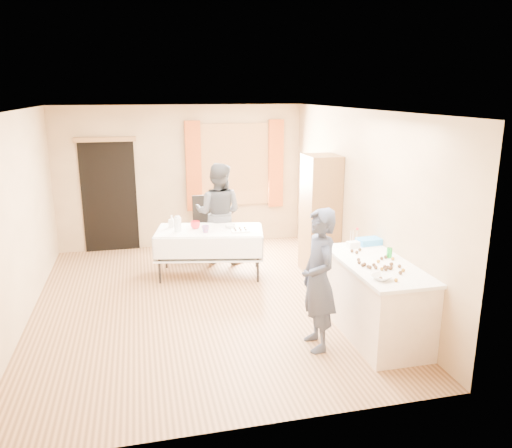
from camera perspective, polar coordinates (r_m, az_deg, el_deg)
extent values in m
cube|color=#9E7047|center=(7.05, -6.10, -8.93)|extent=(4.50, 5.50, 0.02)
cube|color=white|center=(6.46, -6.76, 12.85)|extent=(4.50, 5.50, 0.02)
cube|color=tan|center=(9.33, -8.52, 5.33)|extent=(4.50, 0.02, 2.60)
cube|color=tan|center=(4.03, -1.51, -7.47)|extent=(4.50, 0.02, 2.60)
cube|color=tan|center=(6.76, -25.78, 0.31)|extent=(0.02, 5.50, 2.60)
cube|color=tan|center=(7.25, 11.62, 2.42)|extent=(0.02, 5.50, 2.60)
cube|color=olive|center=(9.39, -2.42, 6.78)|extent=(1.32, 0.06, 1.52)
cube|color=white|center=(9.38, -2.40, 6.77)|extent=(1.20, 0.02, 1.40)
cube|color=#AF4B1B|center=(9.23, -7.15, 6.53)|extent=(0.28, 0.06, 1.65)
cube|color=#AF4B1B|center=(9.52, 2.29, 6.89)|extent=(0.28, 0.06, 1.65)
cube|color=black|center=(9.34, -16.41, 3.02)|extent=(0.95, 0.04, 2.00)
cube|color=olive|center=(9.16, -16.89, 9.23)|extent=(1.05, 0.06, 0.08)
cube|color=brown|center=(7.94, 7.33, 1.06)|extent=(0.50, 0.60, 1.89)
cube|color=#F1DBC5|center=(6.15, 13.51, -8.51)|extent=(0.72, 1.58, 0.86)
cube|color=white|center=(5.99, 13.78, -4.46)|extent=(0.78, 1.64, 0.04)
cube|color=white|center=(7.80, -5.34, -0.76)|extent=(1.74, 1.11, 0.04)
cube|color=black|center=(8.81, -5.74, -0.71)|extent=(0.46, 0.46, 0.06)
cube|color=black|center=(8.93, -5.88, 1.34)|extent=(0.44, 0.07, 0.62)
imported|color=#2A3148|center=(5.60, 7.15, -6.36)|extent=(0.60, 0.40, 1.62)
imported|color=black|center=(8.42, -4.30, 1.25)|extent=(1.30, 1.26, 1.69)
cylinder|color=green|center=(6.16, 15.00, -3.19)|extent=(0.07, 0.07, 0.12)
imported|color=white|center=(5.46, 14.18, -5.92)|extent=(0.35, 0.35, 0.05)
cube|color=white|center=(6.45, 11.04, -2.33)|extent=(0.16, 0.12, 0.08)
cube|color=#3298F4|center=(6.63, 12.79, -1.94)|extent=(0.32, 0.22, 0.08)
cylinder|color=silver|center=(7.72, -8.94, -0.06)|extent=(0.15, 0.15, 0.22)
imported|color=red|center=(7.85, -6.96, -0.11)|extent=(0.27, 0.27, 0.12)
imported|color=red|center=(7.62, -5.79, -0.58)|extent=(0.13, 0.13, 0.11)
imported|color=white|center=(7.87, -3.00, -0.24)|extent=(0.30, 0.30, 0.05)
cube|color=white|center=(7.67, -1.81, -0.75)|extent=(0.29, 0.21, 0.02)
imported|color=white|center=(7.99, -9.58, 0.32)|extent=(0.16, 0.16, 0.19)
sphere|color=#3F2314|center=(5.72, 14.18, -4.99)|extent=(0.04, 0.04, 0.04)
sphere|color=#352113|center=(6.22, 11.44, -3.18)|extent=(0.04, 0.04, 0.04)
sphere|color=#352113|center=(6.33, 11.78, -2.89)|extent=(0.04, 0.04, 0.04)
sphere|color=#352113|center=(5.90, 15.19, -4.44)|extent=(0.04, 0.04, 0.04)
sphere|color=#352113|center=(5.75, 13.52, -4.82)|extent=(0.04, 0.04, 0.04)
sphere|color=#352113|center=(5.76, 15.08, -4.88)|extent=(0.04, 0.04, 0.04)
sphere|color=#3F2314|center=(5.95, 13.80, -4.16)|extent=(0.04, 0.04, 0.04)
sphere|color=#352113|center=(5.43, 14.05, -6.07)|extent=(0.04, 0.04, 0.04)
sphere|color=#352113|center=(6.07, 14.17, -3.81)|extent=(0.04, 0.04, 0.04)
sphere|color=#352113|center=(6.13, 14.60, -3.66)|extent=(0.04, 0.04, 0.04)
sphere|color=#352113|center=(5.78, 14.84, -4.80)|extent=(0.04, 0.04, 0.04)
sphere|color=#352113|center=(5.85, 16.08, -4.65)|extent=(0.04, 0.04, 0.04)
sphere|color=#3F2314|center=(6.09, 15.37, -3.84)|extent=(0.04, 0.04, 0.04)
sphere|color=#352113|center=(5.75, 13.53, -4.85)|extent=(0.04, 0.04, 0.04)
sphere|color=#352113|center=(5.79, 12.09, -4.62)|extent=(0.04, 0.04, 0.04)
sphere|color=#352113|center=(5.82, 12.30, -4.50)|extent=(0.04, 0.04, 0.04)
sphere|color=#352113|center=(5.83, 13.32, -4.56)|extent=(0.04, 0.04, 0.04)
sphere|color=#352113|center=(5.58, 14.23, -5.49)|extent=(0.04, 0.04, 0.04)
sphere|color=#3F2314|center=(5.43, 15.72, -6.18)|extent=(0.04, 0.04, 0.04)
sphere|color=#352113|center=(5.65, 16.17, -5.37)|extent=(0.04, 0.04, 0.04)
sphere|color=#352113|center=(6.26, 10.91, -3.04)|extent=(0.04, 0.04, 0.04)
sphere|color=#352113|center=(5.72, 14.63, -5.02)|extent=(0.04, 0.04, 0.04)
sphere|color=#352113|center=(5.78, 15.20, -4.84)|extent=(0.04, 0.04, 0.04)
sphere|color=#352113|center=(5.74, 12.91, -4.84)|extent=(0.04, 0.04, 0.04)
sphere|color=#3F2314|center=(5.74, 16.47, -5.09)|extent=(0.04, 0.04, 0.04)
sphere|color=#352113|center=(5.96, 11.64, -4.00)|extent=(0.04, 0.04, 0.04)
sphere|color=#352113|center=(5.80, 14.50, -4.73)|extent=(0.04, 0.04, 0.04)
sphere|color=#352113|center=(5.90, 15.25, -4.43)|extent=(0.04, 0.04, 0.04)
sphere|color=#352113|center=(5.76, 12.70, -4.76)|extent=(0.04, 0.04, 0.04)
sphere|color=#352113|center=(5.87, 11.71, -4.31)|extent=(0.04, 0.04, 0.04)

